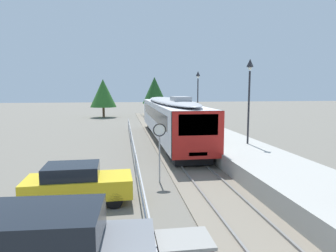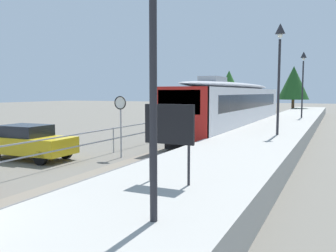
{
  "view_description": "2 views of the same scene",
  "coord_description": "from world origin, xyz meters",
  "px_view_note": "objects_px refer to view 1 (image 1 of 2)",
  "views": [
    {
      "loc": [
        -3.9,
        -2.63,
        4.36
      ],
      "look_at": [
        -1.0,
        16.48,
        2.0
      ],
      "focal_mm": 32.09,
      "sensor_mm": 36.0,
      "label": 1
    },
    {
      "loc": [
        6.6,
        -2.62,
        2.96
      ],
      "look_at": [
        0.4,
        10.48,
        1.6
      ],
      "focal_mm": 38.2,
      "sensor_mm": 36.0,
      "label": 2
    }
  ],
  "objects_px": {
    "speed_limit_sign": "(160,138)",
    "parked_hatchback_yellow": "(78,183)",
    "platform_lamp_mid_platform": "(249,85)",
    "commuter_train": "(169,116)",
    "platform_lamp_far_end": "(198,87)"
  },
  "relations": [
    {
      "from": "platform_lamp_mid_platform",
      "to": "speed_limit_sign",
      "type": "bearing_deg",
      "value": -144.95
    },
    {
      "from": "speed_limit_sign",
      "to": "parked_hatchback_yellow",
      "type": "bearing_deg",
      "value": -148.31
    },
    {
      "from": "commuter_train",
      "to": "parked_hatchback_yellow",
      "type": "distance_m",
      "value": 14.58
    },
    {
      "from": "commuter_train",
      "to": "platform_lamp_mid_platform",
      "type": "distance_m",
      "value": 8.34
    },
    {
      "from": "platform_lamp_mid_platform",
      "to": "speed_limit_sign",
      "type": "height_order",
      "value": "platform_lamp_mid_platform"
    },
    {
      "from": "speed_limit_sign",
      "to": "parked_hatchback_yellow",
      "type": "xyz_separation_m",
      "value": [
        -3.43,
        -2.12,
        -1.33
      ]
    },
    {
      "from": "commuter_train",
      "to": "platform_lamp_far_end",
      "type": "xyz_separation_m",
      "value": [
        4.01,
        6.18,
        2.48
      ]
    },
    {
      "from": "commuter_train",
      "to": "speed_limit_sign",
      "type": "xyz_separation_m",
      "value": [
        -2.23,
        -11.25,
        -0.02
      ]
    },
    {
      "from": "commuter_train",
      "to": "platform_lamp_mid_platform",
      "type": "xyz_separation_m",
      "value": [
        4.01,
        -6.88,
        2.48
      ]
    },
    {
      "from": "platform_lamp_far_end",
      "to": "parked_hatchback_yellow",
      "type": "bearing_deg",
      "value": -116.3
    },
    {
      "from": "platform_lamp_mid_platform",
      "to": "commuter_train",
      "type": "bearing_deg",
      "value": 120.23
    },
    {
      "from": "platform_lamp_mid_platform",
      "to": "platform_lamp_far_end",
      "type": "xyz_separation_m",
      "value": [
        0.0,
        13.06,
        0.0
      ]
    },
    {
      "from": "commuter_train",
      "to": "parked_hatchback_yellow",
      "type": "xyz_separation_m",
      "value": [
        -5.66,
        -13.37,
        -1.36
      ]
    },
    {
      "from": "speed_limit_sign",
      "to": "parked_hatchback_yellow",
      "type": "distance_m",
      "value": 4.24
    },
    {
      "from": "platform_lamp_far_end",
      "to": "parked_hatchback_yellow",
      "type": "height_order",
      "value": "platform_lamp_far_end"
    }
  ]
}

